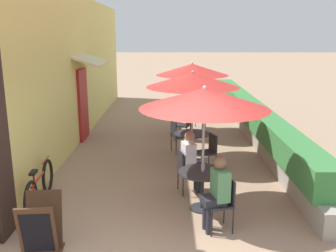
% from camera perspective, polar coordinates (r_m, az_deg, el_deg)
% --- Properties ---
extents(cafe_facade_wall, '(0.98, 13.74, 4.20)m').
position_cam_1_polar(cafe_facade_wall, '(11.83, -13.21, 8.68)').
color(cafe_facade_wall, '#E0CC6B').
rests_on(cafe_facade_wall, ground_plane).
extents(planter_hedge, '(0.60, 12.74, 1.01)m').
position_cam_1_polar(planter_hedge, '(12.05, 12.56, 1.32)').
color(planter_hedge, gray).
rests_on(planter_hedge, ground_plane).
extents(patio_table_near, '(0.87, 0.87, 0.72)m').
position_cam_1_polar(patio_table_near, '(6.76, 5.26, -8.26)').
color(patio_table_near, '#28282D').
rests_on(patio_table_near, ground_plane).
extents(patio_umbrella_near, '(2.23, 2.23, 2.25)m').
position_cam_1_polar(patio_umbrella_near, '(6.35, 5.56, 4.20)').
color(patio_umbrella_near, '#B7B7BC').
rests_on(patio_umbrella_near, ground_plane).
extents(cafe_chair_near_left, '(0.49, 0.49, 0.87)m').
position_cam_1_polar(cafe_chair_near_left, '(6.14, 8.40, -11.05)').
color(cafe_chair_near_left, '#232328').
rests_on(cafe_chair_near_left, ground_plane).
extents(seated_patron_near_left, '(0.47, 0.41, 1.25)m').
position_cam_1_polar(seated_patron_near_left, '(6.03, 7.46, -9.72)').
color(seated_patron_near_left, '#23232D').
rests_on(seated_patron_near_left, ground_plane).
extents(cafe_chair_near_right, '(0.49, 0.49, 0.87)m').
position_cam_1_polar(cafe_chair_near_right, '(7.43, 2.70, -6.38)').
color(cafe_chair_near_right, '#232328').
rests_on(cafe_chair_near_right, ground_plane).
extents(seated_patron_near_right, '(0.47, 0.41, 1.25)m').
position_cam_1_polar(seated_patron_near_right, '(7.41, 3.54, -5.06)').
color(seated_patron_near_right, '#23232D').
rests_on(seated_patron_near_right, ground_plane).
extents(coffee_cup_near, '(0.07, 0.07, 0.09)m').
position_cam_1_polar(coffee_cup_near, '(6.78, 5.36, -6.25)').
color(coffee_cup_near, white).
rests_on(coffee_cup_near, patio_table_near).
extents(patio_table_mid, '(0.87, 0.87, 0.72)m').
position_cam_1_polar(patio_table_mid, '(9.23, 3.65, -2.11)').
color(patio_table_mid, '#28282D').
rests_on(patio_table_mid, ground_plane).
extents(patio_umbrella_mid, '(2.23, 2.23, 2.25)m').
position_cam_1_polar(patio_umbrella_mid, '(8.94, 3.79, 7.04)').
color(patio_umbrella_mid, '#B7B7BC').
rests_on(patio_umbrella_mid, ground_plane).
extents(cafe_chair_mid_left, '(0.52, 0.52, 0.87)m').
position_cam_1_polar(cafe_chair_mid_left, '(9.90, 1.43, -1.17)').
color(cafe_chair_mid_left, '#232328').
rests_on(cafe_chair_mid_left, ground_plane).
extents(cafe_chair_mid_right, '(0.52, 0.52, 0.87)m').
position_cam_1_polar(cafe_chair_mid_right, '(8.61, 6.20, -3.59)').
color(cafe_chair_mid_right, '#232328').
rests_on(cafe_chair_mid_right, ground_plane).
extents(patio_table_far, '(0.87, 0.87, 0.72)m').
position_cam_1_polar(patio_table_far, '(11.78, 3.58, 1.40)').
color(patio_table_far, '#28282D').
rests_on(patio_table_far, ground_plane).
extents(patio_umbrella_far, '(2.23, 2.23, 2.25)m').
position_cam_1_polar(patio_umbrella_far, '(11.55, 3.69, 8.59)').
color(patio_umbrella_far, '#B7B7BC').
rests_on(patio_umbrella_far, ground_plane).
extents(cafe_chair_far_left, '(0.52, 0.52, 0.87)m').
position_cam_1_polar(cafe_chair_far_left, '(11.05, 2.63, 0.41)').
color(cafe_chair_far_left, '#232328').
rests_on(cafe_chair_far_left, ground_plane).
extents(cafe_chair_far_right, '(0.52, 0.52, 0.87)m').
position_cam_1_polar(cafe_chair_far_right, '(12.52, 4.42, 2.00)').
color(cafe_chair_far_right, '#232328').
rests_on(cafe_chair_far_right, ground_plane).
extents(bicycle_leaning, '(0.18, 1.80, 0.77)m').
position_cam_1_polar(bicycle_leaning, '(7.36, -18.95, -8.72)').
color(bicycle_leaning, black).
rests_on(bicycle_leaning, ground_plane).
extents(menu_board, '(0.57, 0.67, 0.86)m').
position_cam_1_polar(menu_board, '(5.78, -18.78, -14.37)').
color(menu_board, '#422819').
rests_on(menu_board, ground_plane).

